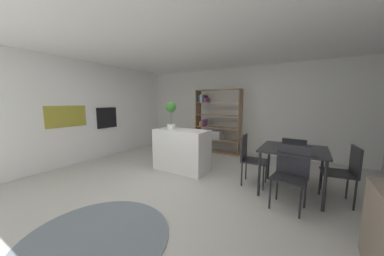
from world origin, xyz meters
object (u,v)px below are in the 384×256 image
built_in_oven (107,118)px  dining_chair_far (294,155)px  open_bookshelf (215,124)px  dining_chair_island_side (249,155)px  dining_chair_window_side (346,169)px  dining_chair_near (291,171)px  dining_table (293,153)px  potted_plant_on_island (171,112)px  kitchen_island (182,150)px

built_in_oven → dining_chair_far: bearing=8.1°
open_bookshelf → dining_chair_island_side: size_ratio=2.06×
open_bookshelf → dining_chair_far: (2.30, -1.35, -0.35)m
dining_chair_window_side → dining_chair_near: bearing=-60.9°
dining_table → dining_chair_island_side: bearing=-179.5°
built_in_oven → dining_chair_window_side: 5.52m
open_bookshelf → dining_chair_island_side: open_bookshelf is taller
potted_plant_on_island → dining_chair_near: size_ratio=0.68×
potted_plant_on_island → dining_chair_window_side: (3.24, 0.09, -0.79)m
potted_plant_on_island → dining_chair_island_side: 1.96m
potted_plant_on_island → dining_chair_window_side: size_ratio=0.69×
dining_chair_far → dining_table: bearing=95.1°
kitchen_island → dining_table: size_ratio=1.21×
open_bookshelf → dining_chair_near: size_ratio=2.11×
open_bookshelf → dining_table: (2.30, -1.86, -0.19)m
built_in_oven → open_bookshelf: 3.20m
open_bookshelf → dining_table: 2.97m
potted_plant_on_island → open_bookshelf: size_ratio=0.32×
potted_plant_on_island → dining_chair_island_side: bearing=2.2°
dining_table → potted_plant_on_island: bearing=-178.3°
dining_chair_far → kitchen_island: bearing=18.4°
built_in_oven → dining_chair_near: (4.78, -0.34, -0.57)m
dining_chair_window_side → dining_chair_island_side: dining_chair_island_side is taller
dining_chair_window_side → dining_chair_near: size_ratio=0.98×
built_in_oven → potted_plant_on_island: size_ratio=0.97×
potted_plant_on_island → open_bookshelf: open_bookshelf is taller
open_bookshelf → dining_chair_window_side: bearing=-31.5°
dining_chair_far → potted_plant_on_island: bearing=17.5°
kitchen_island → open_bookshelf: (-0.05, 1.91, 0.42)m
open_bookshelf → dining_chair_island_side: (1.57, -1.87, -0.33)m
dining_table → dining_chair_near: 0.53m
dining_chair_far → dining_chair_window_side: dining_chair_window_side is taller
built_in_oven → dining_table: (4.76, 0.17, -0.41)m
dining_table → dining_chair_near: (0.01, -0.50, -0.15)m
potted_plant_on_island → dining_chair_window_side: bearing=1.5°
open_bookshelf → dining_chair_far: 2.69m
dining_chair_far → open_bookshelf: bearing=-26.1°
dining_chair_near → dining_chair_window_side: bearing=44.4°
built_in_oven → kitchen_island: built_in_oven is taller
kitchen_island → dining_chair_window_side: bearing=1.2°
dining_chair_window_side → dining_chair_near: dining_chair_near is taller
built_in_oven → potted_plant_on_island: bearing=2.3°
built_in_oven → dining_chair_window_side: bearing=1.9°
potted_plant_on_island → dining_table: potted_plant_on_island is taller
built_in_oven → open_bookshelf: open_bookshelf is taller
dining_chair_near → open_bookshelf: bearing=142.6°
kitchen_island → dining_chair_far: (2.25, 0.56, 0.06)m
dining_chair_near → built_in_oven: bearing=-175.8°
potted_plant_on_island → dining_chair_island_side: (1.80, 0.07, -0.77)m
built_in_oven → potted_plant_on_island: 2.25m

